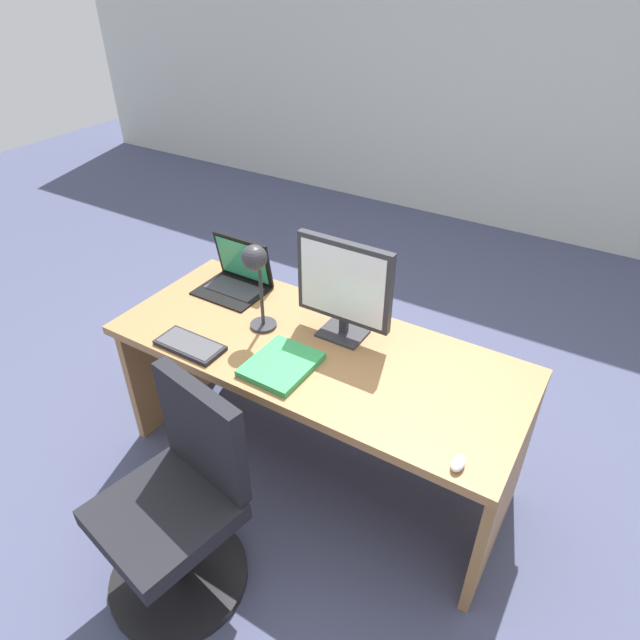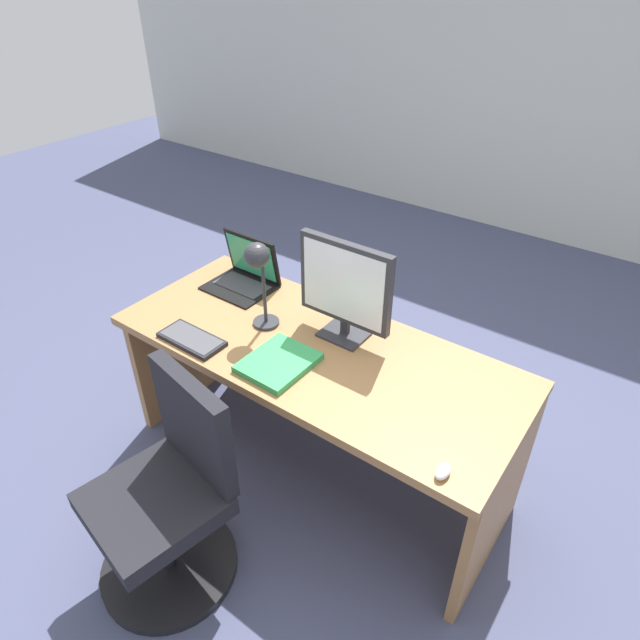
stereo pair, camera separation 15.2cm
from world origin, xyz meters
The scene contains 10 objects.
ground centered at (0.00, 1.50, 0.00)m, with size 12.00×12.00×0.00m, color #474C6B.
back_wall centered at (0.00, 3.30, 1.40)m, with size 10.00×0.10×2.80m, color silver.
desk centered at (0.00, 0.05, 0.54)m, with size 1.81×0.76×0.74m.
monitor centered at (0.05, 0.14, 1.00)m, with size 0.44×0.16×0.46m.
laptop centered at (-0.60, 0.23, 0.82)m, with size 0.33×0.27×0.26m.
keyboard centered at (-0.46, -0.28, 0.75)m, with size 0.30×0.14×0.02m.
mouse centered at (0.75, -0.31, 0.76)m, with size 0.04×0.08×0.03m.
desk_lamp centered at (-0.28, -0.01, 1.05)m, with size 0.12×0.14×0.42m.
book centered at (-0.05, -0.19, 0.76)m, with size 0.25×0.30×0.03m.
office_chair centered at (-0.14, -0.76, 0.38)m, with size 0.56×0.56×0.92m.
Camera 1 is at (1.00, -1.60, 2.19)m, focal length 30.95 mm.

